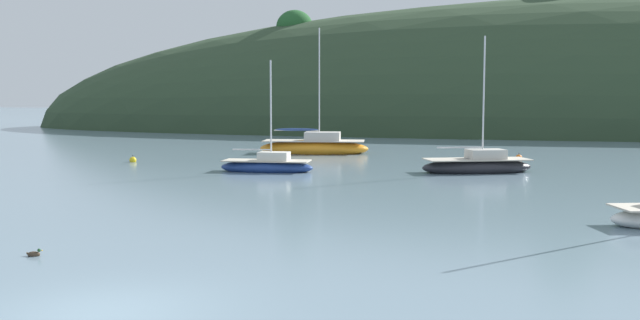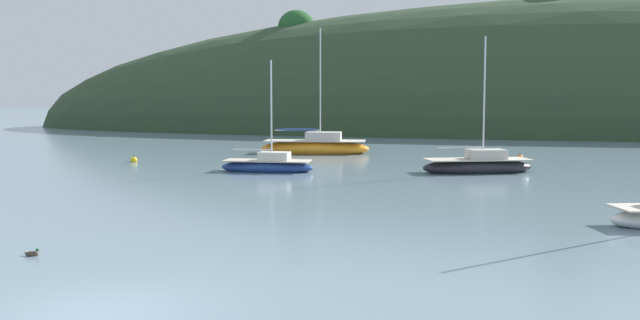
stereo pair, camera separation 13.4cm
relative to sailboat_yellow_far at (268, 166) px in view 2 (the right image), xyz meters
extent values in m
plane|color=slate|center=(4.13, -25.21, -0.33)|extent=(400.00, 400.00, 0.00)
ellipsoid|color=#2D422B|center=(29.13, 48.64, -0.33)|extent=(150.00, 36.00, 30.84)
ellipsoid|color=#235628|center=(-10.02, 45.64, 12.06)|extent=(4.46, 4.05, 4.05)
ellipsoid|color=navy|center=(-0.04, 0.00, -0.10)|extent=(5.32, 2.07, 0.84)
cube|color=beige|center=(-0.04, 0.00, 0.28)|extent=(4.90, 1.90, 0.06)
cube|color=silver|center=(0.37, 0.02, 0.52)|extent=(1.74, 1.25, 0.49)
cylinder|color=silver|center=(0.22, 0.01, 3.05)|extent=(0.09, 0.09, 5.55)
cylinder|color=silver|center=(-0.88, -0.05, 0.89)|extent=(2.20, 0.19, 0.07)
ellipsoid|color=orange|center=(-0.16, 12.45, 0.02)|extent=(8.22, 3.67, 1.27)
cube|color=beige|center=(-0.16, 12.45, 0.59)|extent=(7.56, 3.38, 0.06)
cube|color=beige|center=(0.47, 12.53, 0.91)|extent=(2.74, 2.06, 0.64)
cylinder|color=silver|center=(0.24, 12.50, 4.66)|extent=(0.09, 0.09, 8.13)
cylinder|color=silver|center=(-1.42, 12.30, 1.36)|extent=(3.32, 0.49, 0.07)
ellipsoid|color=#2D4784|center=(-1.42, 12.30, 1.41)|extent=(3.20, 0.60, 0.20)
ellipsoid|color=#232328|center=(11.40, 2.09, -0.06)|extent=(6.55, 4.11, 0.99)
cube|color=beige|center=(11.40, 2.09, 0.39)|extent=(6.02, 3.78, 0.06)
cube|color=beige|center=(11.87, 2.26, 0.66)|extent=(2.33, 1.97, 0.55)
cylinder|color=silver|center=(11.70, 2.20, 3.75)|extent=(0.09, 0.09, 6.73)
cylinder|color=silver|center=(10.47, 1.75, 1.06)|extent=(2.47, 0.96, 0.07)
sphere|color=orange|center=(14.15, 10.40, -0.21)|extent=(0.44, 0.44, 0.44)
cylinder|color=black|center=(14.15, 10.40, 0.06)|extent=(0.04, 0.04, 0.10)
sphere|color=yellow|center=(-9.93, 3.51, -0.21)|extent=(0.44, 0.44, 0.44)
cylinder|color=black|center=(-9.93, 3.51, 0.06)|extent=(0.04, 0.04, 0.10)
ellipsoid|color=#473828|center=(-0.19, -21.13, -0.29)|extent=(0.37, 0.24, 0.16)
sphere|color=#1E4723|center=(-0.05, -21.10, -0.17)|extent=(0.09, 0.09, 0.09)
cone|color=gold|center=(0.01, -21.09, -0.18)|extent=(0.05, 0.04, 0.04)
cone|color=#473828|center=(-0.34, -21.15, -0.25)|extent=(0.09, 0.08, 0.08)
camera|label=1|loc=(11.11, -37.42, 3.93)|focal=39.49mm
camera|label=2|loc=(11.24, -37.39, 3.93)|focal=39.49mm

